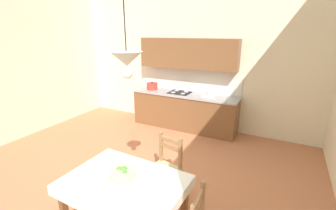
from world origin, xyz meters
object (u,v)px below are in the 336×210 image
Objects in this scene: dining_table at (125,190)px; pendant_lamp at (127,60)px; kitchen_cabinetry at (185,95)px; fruit_bowl at (122,173)px; dining_chair_kitchen_side at (165,169)px.

dining_table is 1.71× the size of pendant_lamp.
kitchen_cabinetry is 8.79× the size of fruit_bowl.
fruit_bowl reaches higher than dining_table.
pendant_lamp reaches higher than fruit_bowl.
kitchen_cabinetry is 3.37m from fruit_bowl.
dining_chair_kitchen_side is at bearing -73.06° from kitchen_cabinetry.
fruit_bowl is (-0.13, -0.78, 0.37)m from dining_chair_kitchen_side.
dining_chair_kitchen_side is 0.88m from fruit_bowl.
fruit_bowl is at bearing -155.87° from pendant_lamp.
dining_chair_kitchen_side is at bearing 80.75° from fruit_bowl.
dining_chair_kitchen_side reaches higher than dining_table.
pendant_lamp is (0.75, -3.26, 1.23)m from kitchen_cabinetry.
pendant_lamp is at bearing 24.13° from fruit_bowl.
pendant_lamp is (0.11, 0.05, 1.28)m from fruit_bowl.
fruit_bowl is (0.64, -3.31, -0.04)m from kitchen_cabinetry.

